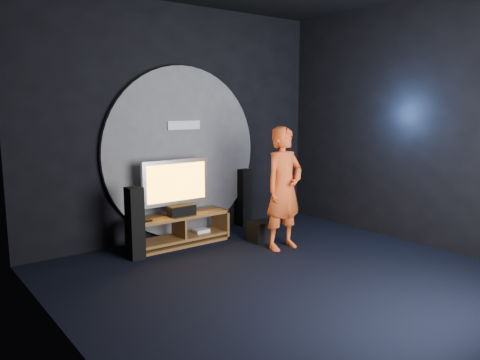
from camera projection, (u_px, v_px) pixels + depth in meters
name	position (u px, v px, depth m)	size (l,w,h in m)	color
floor	(292.00, 281.00, 5.43)	(5.00, 5.00, 0.00)	black
back_wall	(180.00, 123.00, 7.12)	(5.00, 0.04, 3.50)	black
left_wall	(64.00, 140.00, 3.65)	(0.04, 5.00, 3.50)	black
right_wall	(422.00, 124.00, 6.65)	(0.04, 5.00, 3.50)	black
wall_disc_panel	(183.00, 153.00, 7.14)	(2.60, 0.11, 2.60)	#515156
media_console	(180.00, 231.00, 6.82)	(1.50, 0.45, 0.45)	#925E2D
tv	(176.00, 184.00, 6.76)	(1.06, 0.22, 0.80)	#ACABB2
center_speaker	(182.00, 211.00, 6.70)	(0.40, 0.15, 0.15)	black
remote	(146.00, 221.00, 6.34)	(0.18, 0.05, 0.02)	black
tower_speaker_left	(135.00, 223.00, 6.15)	(0.19, 0.21, 0.96)	black
tower_speaker_right	(244.00, 197.00, 7.87)	(0.19, 0.21, 0.96)	black
subwoofer	(259.00, 232.00, 6.97)	(0.28, 0.28, 0.30)	black
player	(284.00, 188.00, 6.55)	(0.63, 0.41, 1.73)	#F25621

